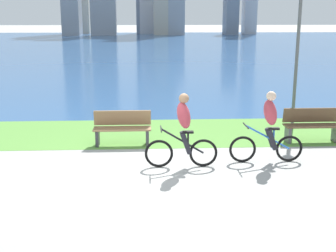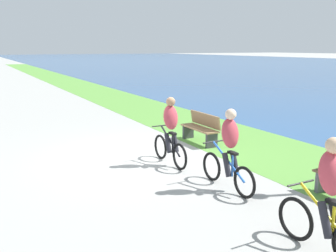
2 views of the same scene
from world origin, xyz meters
name	(u,v)px [view 1 (image 1 of 2)]	position (x,y,z in m)	size (l,w,h in m)	color
ground_plane	(140,173)	(0.00, 0.00, 0.00)	(300.00, 300.00, 0.00)	#9E9E99
grass_strip_bayside	(142,133)	(0.00, 3.36, 0.00)	(120.00, 3.23, 0.01)	#59933D
bay_water_surface	(144,45)	(0.00, 42.89, 0.00)	(300.00, 75.82, 0.00)	#2D568C
cyclist_lead	(183,131)	(0.95, 0.33, 0.84)	(1.64, 0.52, 1.68)	black
cyclist_trailing	(269,127)	(2.94, 0.59, 0.83)	(1.72, 0.52, 1.67)	black
bench_near_path	(122,128)	(-0.49, 2.17, 0.45)	(1.50, 0.47, 0.90)	olive
bench_far_along_path	(312,125)	(4.59, 2.25, 0.45)	(1.50, 0.47, 0.90)	brown
lamppost_tall	(298,39)	(4.69, 4.11, 2.64)	(0.28, 0.28, 4.06)	#595960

